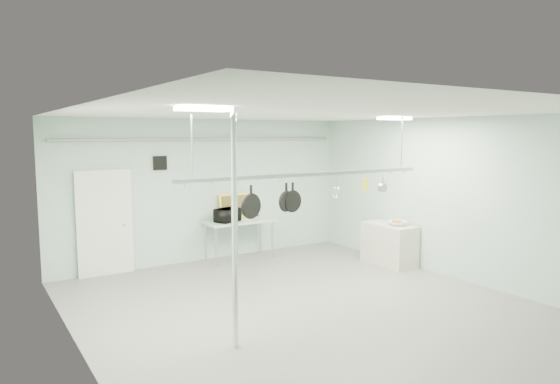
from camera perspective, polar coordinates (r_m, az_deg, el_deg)
floor at (r=8.40m, az=3.56°, el=-13.31°), size 8.00×8.00×0.00m
ceiling at (r=7.90m, az=3.73°, el=9.00°), size 7.00×8.00×0.02m
back_wall at (r=11.43m, az=-8.29°, el=0.22°), size 7.00×0.02×3.20m
right_wall at (r=10.43m, az=19.28°, el=-0.69°), size 0.02×8.00×3.20m
door at (r=10.72m, az=-19.41°, el=-3.48°), size 1.10×0.10×2.20m
wall_vent at (r=10.95m, az=-13.56°, el=3.24°), size 0.30×0.04×0.30m
conduit_pipe at (r=11.28m, az=-8.20°, el=6.00°), size 6.60×0.07×0.07m
chrome_pole at (r=6.60m, az=-5.21°, el=-4.41°), size 0.08×0.08×3.20m
prep_table at (r=11.45m, az=-4.68°, el=-3.60°), size 1.60×0.70×0.91m
side_cabinet at (r=11.28m, az=12.36°, el=-5.87°), size 0.60×1.20×0.90m
pot_rack at (r=8.28m, az=3.56°, el=2.24°), size 4.80×0.06×1.00m
light_panel_left at (r=6.09m, az=-8.71°, el=9.36°), size 0.65×0.30×0.05m
light_panel_right at (r=9.93m, az=12.95°, el=8.18°), size 0.65×0.30×0.05m
microwave at (r=11.25m, az=-6.01°, el=-2.64°), size 0.65×0.55×0.30m
coffee_canister at (r=11.35m, az=-5.09°, el=-2.76°), size 0.18×0.18×0.22m
painting_large at (r=11.67m, az=-5.22°, el=-1.60°), size 0.78×0.14×0.58m
painting_small at (r=11.92m, az=-3.18°, el=-2.22°), size 0.30×0.10×0.25m
fruit_bowl at (r=11.07m, az=13.27°, el=-3.50°), size 0.52×0.52×0.10m
skillet_left at (r=7.71m, az=-3.32°, el=-1.13°), size 0.40×0.15×0.53m
skillet_mid at (r=8.04m, az=0.72°, el=-0.63°), size 0.35×0.15×0.48m
skillet_right at (r=8.11m, az=1.46°, el=-0.63°), size 0.37×0.10×0.50m
whisk at (r=8.64m, az=6.42°, el=0.23°), size 0.25×0.25×0.36m
grater at (r=9.07m, az=9.72°, el=0.85°), size 0.10×0.03×0.24m
saucepan at (r=9.36m, az=11.64°, el=0.82°), size 0.19×0.15×0.30m
fruit_cluster at (r=11.06m, az=13.28°, el=-3.29°), size 0.24×0.24×0.09m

